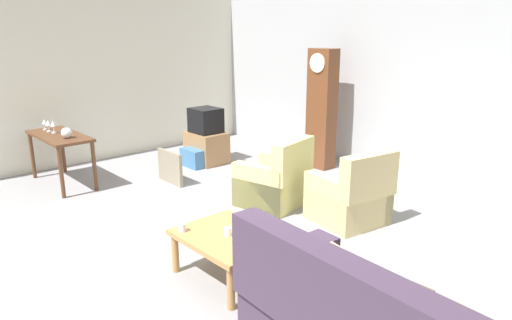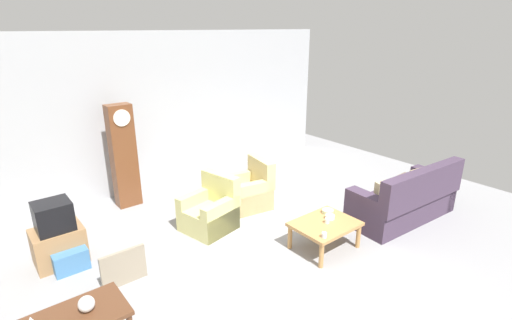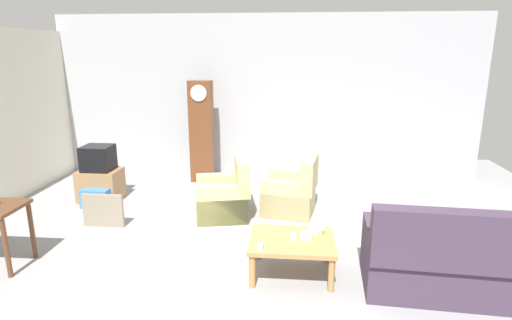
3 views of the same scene
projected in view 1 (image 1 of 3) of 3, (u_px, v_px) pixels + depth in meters
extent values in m
plane|color=gray|center=(225.00, 243.00, 5.12)|extent=(10.40, 10.40, 0.00)
cube|color=#ADAFB5|center=(410.00, 74.00, 7.01)|extent=(8.40, 0.16, 3.20)
cube|color=silver|center=(89.00, 78.00, 7.98)|extent=(0.12, 6.40, 2.88)
cube|color=#423347|center=(357.00, 316.00, 2.58)|extent=(2.11, 0.34, 0.60)
cube|color=#423347|center=(290.00, 288.00, 3.61)|extent=(0.29, 0.85, 0.68)
cube|color=brown|center=(399.00, 309.00, 2.86)|extent=(0.37, 0.14, 0.36)
cube|color=#C6B284|center=(340.00, 277.00, 3.22)|extent=(0.38, 0.20, 0.36)
cube|color=#CCC67A|center=(272.00, 190.00, 6.21)|extent=(0.90, 0.90, 0.40)
cube|color=#CCC67A|center=(293.00, 160.00, 5.90)|extent=(0.34, 0.78, 0.52)
cube|color=#CCC67A|center=(284.00, 177.00, 6.41)|extent=(0.78, 0.32, 0.60)
cube|color=#CCC67A|center=(259.00, 189.00, 5.94)|extent=(0.78, 0.32, 0.60)
cube|color=#CFBB7C|center=(347.00, 205.00, 5.65)|extent=(0.87, 0.87, 0.40)
cube|color=#CFBB7C|center=(369.00, 176.00, 5.27)|extent=(0.30, 0.78, 0.52)
cube|color=#CFBB7C|center=(366.00, 193.00, 5.78)|extent=(0.78, 0.28, 0.60)
cube|color=#CFBB7C|center=(329.00, 203.00, 5.47)|extent=(0.78, 0.28, 0.60)
cube|color=#B27F47|center=(229.00, 237.00, 4.32)|extent=(0.96, 0.76, 0.05)
cylinder|color=#B27F47|center=(175.00, 253.00, 4.47)|extent=(0.07, 0.07, 0.39)
cylinder|color=#B27F47|center=(231.00, 288.00, 3.87)|extent=(0.07, 0.07, 0.39)
cylinder|color=#B27F47|center=(228.00, 234.00, 4.89)|extent=(0.07, 0.07, 0.39)
cylinder|color=#B27F47|center=(285.00, 263.00, 4.29)|extent=(0.07, 0.07, 0.39)
cube|color=#56331E|center=(59.00, 136.00, 6.85)|extent=(1.30, 0.56, 0.04)
cylinder|color=#56331E|center=(32.00, 156.00, 7.24)|extent=(0.06, 0.06, 0.72)
cylinder|color=#56331E|center=(61.00, 173.00, 6.37)|extent=(0.06, 0.06, 0.72)
cylinder|color=#56331E|center=(63.00, 150.00, 7.54)|extent=(0.06, 0.06, 0.72)
cylinder|color=#56331E|center=(94.00, 166.00, 6.68)|extent=(0.06, 0.06, 0.72)
cube|color=brown|center=(322.00, 110.00, 7.64)|extent=(0.44, 0.28, 1.96)
cylinder|color=silver|center=(317.00, 63.00, 7.34)|extent=(0.30, 0.02, 0.30)
cube|color=#997047|center=(207.00, 147.00, 8.10)|extent=(0.68, 0.52, 0.54)
cube|color=black|center=(206.00, 120.00, 7.97)|extent=(0.48, 0.44, 0.42)
cube|color=gray|center=(170.00, 167.00, 7.02)|extent=(0.60, 0.05, 0.50)
cube|color=teal|center=(196.00, 157.00, 7.92)|extent=(0.46, 0.37, 0.31)
sphere|color=silver|center=(66.00, 133.00, 6.61)|extent=(0.15, 0.15, 0.15)
cylinder|color=white|center=(228.00, 232.00, 4.28)|extent=(0.07, 0.07, 0.08)
cylinder|color=silver|center=(182.00, 228.00, 4.36)|extent=(0.07, 0.07, 0.08)
cylinder|color=white|center=(243.00, 235.00, 4.22)|extent=(0.15, 0.15, 0.06)
cylinder|color=#B2C69E|center=(264.00, 235.00, 4.23)|extent=(0.19, 0.19, 0.06)
cylinder|color=silver|center=(45.00, 129.00, 7.15)|extent=(0.06, 0.06, 0.02)
cylinder|color=silver|center=(45.00, 126.00, 7.14)|extent=(0.01, 0.01, 0.08)
cone|color=silver|center=(44.00, 121.00, 7.12)|extent=(0.07, 0.07, 0.08)
cylinder|color=silver|center=(49.00, 131.00, 7.02)|extent=(0.07, 0.07, 0.02)
cylinder|color=silver|center=(49.00, 128.00, 7.01)|extent=(0.01, 0.01, 0.08)
cone|color=silver|center=(48.00, 123.00, 6.99)|extent=(0.08, 0.08, 0.08)
cylinder|color=silver|center=(54.00, 133.00, 6.93)|extent=(0.07, 0.07, 0.02)
cylinder|color=silver|center=(54.00, 129.00, 6.91)|extent=(0.01, 0.01, 0.09)
cone|color=silver|center=(53.00, 123.00, 6.89)|extent=(0.08, 0.08, 0.09)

